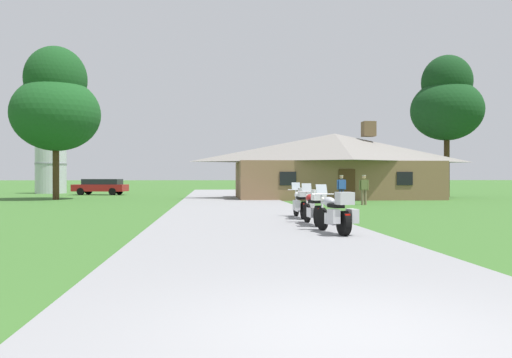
% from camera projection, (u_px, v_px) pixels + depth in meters
% --- Properties ---
extents(ground_plane, '(500.00, 500.00, 0.00)m').
position_uv_depth(ground_plane, '(238.00, 210.00, 24.85)').
color(ground_plane, '#386628').
extents(asphalt_driveway, '(6.40, 80.00, 0.06)m').
position_uv_depth(asphalt_driveway, '(241.00, 212.00, 22.86)').
color(asphalt_driveway, gray).
rests_on(asphalt_driveway, ground).
extents(motorcycle_silver_nearest_to_camera, '(0.95, 2.07, 1.30)m').
position_uv_depth(motorcycle_silver_nearest_to_camera, '(336.00, 213.00, 13.67)').
color(motorcycle_silver_nearest_to_camera, black).
rests_on(motorcycle_silver_nearest_to_camera, asphalt_driveway).
extents(motorcycle_red_second_in_row, '(0.66, 2.08, 1.30)m').
position_uv_depth(motorcycle_red_second_in_row, '(314.00, 207.00, 16.24)').
color(motorcycle_red_second_in_row, black).
rests_on(motorcycle_red_second_in_row, asphalt_driveway).
extents(motorcycle_white_farthest_in_row, '(0.74, 2.08, 1.30)m').
position_uv_depth(motorcycle_white_farthest_in_row, '(301.00, 203.00, 18.90)').
color(motorcycle_white_farthest_in_row, black).
rests_on(motorcycle_white_farthest_in_row, asphalt_driveway).
extents(stone_lodge, '(15.01, 7.23, 5.66)m').
position_uv_depth(stone_lodge, '(335.00, 165.00, 37.80)').
color(stone_lodge, brown).
rests_on(stone_lodge, ground).
extents(bystander_blue_shirt_near_lodge, '(0.55, 0.23, 1.69)m').
position_uv_depth(bystander_blue_shirt_near_lodge, '(341.00, 188.00, 30.67)').
color(bystander_blue_shirt_near_lodge, navy).
rests_on(bystander_blue_shirt_near_lodge, ground).
extents(bystander_olive_shirt_beside_signpost, '(0.55, 0.23, 1.69)m').
position_uv_depth(bystander_olive_shirt_beside_signpost, '(364.00, 188.00, 29.06)').
color(bystander_olive_shirt_beside_signpost, '#75664C').
rests_on(bystander_olive_shirt_beside_signpost, ground).
extents(tree_left_far, '(6.06, 6.06, 10.66)m').
position_uv_depth(tree_left_far, '(56.00, 104.00, 35.96)').
color(tree_left_far, '#422D19').
rests_on(tree_left_far, ground).
extents(tree_right_of_lodge, '(5.65, 5.65, 11.29)m').
position_uv_depth(tree_right_of_lodge, '(447.00, 102.00, 41.22)').
color(tree_right_of_lodge, '#422D19').
rests_on(tree_right_of_lodge, ground).
extents(metal_silo_distant, '(2.97, 2.97, 6.45)m').
position_uv_depth(metal_silo_distant, '(51.00, 160.00, 49.99)').
color(metal_silo_distant, '#B2B7BC').
rests_on(metal_silo_distant, ground).
extents(parked_red_suv_far_left, '(4.84, 2.58, 1.40)m').
position_uv_depth(parked_red_suv_far_left, '(101.00, 186.00, 45.68)').
color(parked_red_suv_far_left, maroon).
rests_on(parked_red_suv_far_left, ground).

